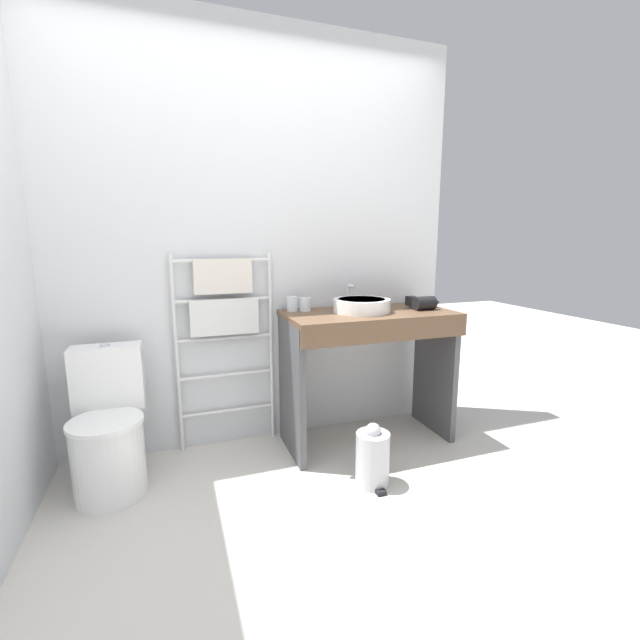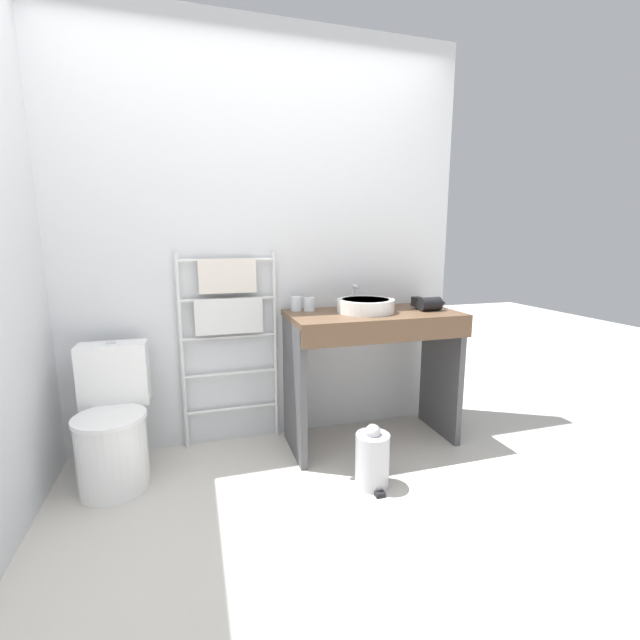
{
  "view_description": "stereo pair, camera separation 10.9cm",
  "coord_description": "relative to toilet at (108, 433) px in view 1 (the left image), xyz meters",
  "views": [
    {
      "loc": [
        -0.53,
        -1.37,
        1.31
      ],
      "look_at": [
        0.2,
        0.68,
        0.9
      ],
      "focal_mm": 24.0,
      "sensor_mm": 36.0,
      "label": 1
    },
    {
      "loc": [
        -0.43,
        -1.4,
        1.31
      ],
      "look_at": [
        0.2,
        0.68,
        0.9
      ],
      "focal_mm": 24.0,
      "sensor_mm": 36.0,
      "label": 2
    }
  ],
  "objects": [
    {
      "name": "toilet",
      "position": [
        0.0,
        0.0,
        0.0
      ],
      "size": [
        0.36,
        0.5,
        0.75
      ],
      "color": "white",
      "rests_on": "ground_plane"
    },
    {
      "name": "cup_near_edge",
      "position": [
        1.15,
        0.21,
        0.59
      ],
      "size": [
        0.07,
        0.07,
        0.08
      ],
      "color": "silver",
      "rests_on": "vanity_counter"
    },
    {
      "name": "hair_dryer",
      "position": [
        1.89,
        0.01,
        0.59
      ],
      "size": [
        0.18,
        0.19,
        0.09
      ],
      "color": "black",
      "rests_on": "vanity_counter"
    },
    {
      "name": "wall_back",
      "position": [
        0.87,
        0.4,
        0.98
      ],
      "size": [
        2.65,
        0.12,
        2.58
      ],
      "primitive_type": "cube",
      "color": "silver",
      "rests_on": "ground_plane"
    },
    {
      "name": "cup_near_wall",
      "position": [
        1.07,
        0.23,
        0.6
      ],
      "size": [
        0.07,
        0.07,
        0.09
      ],
      "color": "silver",
      "rests_on": "vanity_counter"
    },
    {
      "name": "towel_radiator",
      "position": [
        0.66,
        0.29,
        0.55
      ],
      "size": [
        0.61,
        0.06,
        1.23
      ],
      "color": "silver",
      "rests_on": "ground_plane"
    },
    {
      "name": "ground_plane",
      "position": [
        0.87,
        -0.97,
        -0.31
      ],
      "size": [
        12.0,
        12.0,
        0.0
      ],
      "primitive_type": "plane",
      "color": "beige"
    },
    {
      "name": "faucet",
      "position": [
        1.47,
        0.25,
        0.65
      ],
      "size": [
        0.02,
        0.1,
        0.16
      ],
      "color": "silver",
      "rests_on": "vanity_counter"
    },
    {
      "name": "sink_basin",
      "position": [
        1.47,
        0.06,
        0.59
      ],
      "size": [
        0.36,
        0.36,
        0.08
      ],
      "color": "white",
      "rests_on": "vanity_counter"
    },
    {
      "name": "trash_bin",
      "position": [
        1.32,
        -0.44,
        -0.16
      ],
      "size": [
        0.18,
        0.22,
        0.35
      ],
      "color": "#B7B7BC",
      "rests_on": "ground_plane"
    },
    {
      "name": "vanity_counter",
      "position": [
        1.52,
        0.03,
        0.28
      ],
      "size": [
        1.06,
        0.54,
        0.86
      ],
      "color": "brown",
      "rests_on": "ground_plane"
    }
  ]
}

